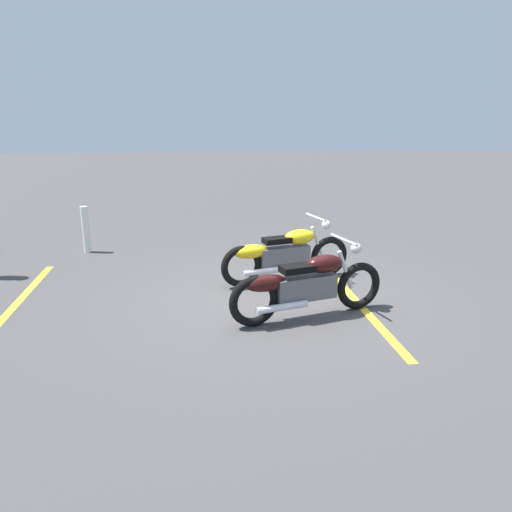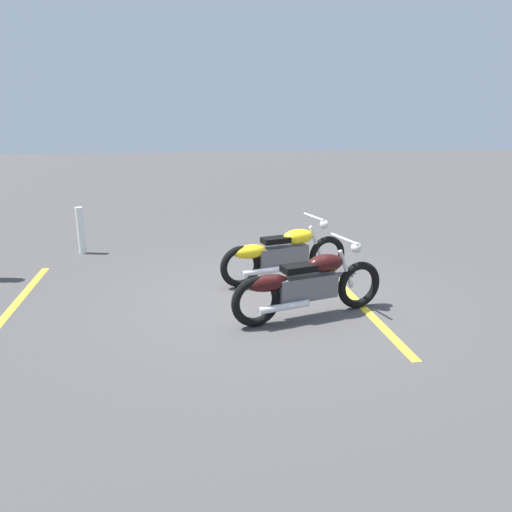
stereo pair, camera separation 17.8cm
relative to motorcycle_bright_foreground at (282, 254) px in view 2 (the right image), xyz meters
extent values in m
plane|color=#474444|center=(0.14, 0.72, -0.46)|extent=(60.00, 60.00, 0.00)
torus|color=black|center=(-0.80, -0.25, -0.13)|extent=(0.67, 0.30, 0.67)
torus|color=black|center=(0.69, 0.21, -0.13)|extent=(0.67, 0.30, 0.67)
cube|color=#59595E|center=(-0.01, -0.01, -0.04)|extent=(0.87, 0.46, 0.32)
ellipsoid|color=yellow|center=(-0.26, -0.08, 0.26)|extent=(0.58, 0.42, 0.24)
ellipsoid|color=yellow|center=(0.54, 0.16, 0.10)|extent=(0.61, 0.39, 0.22)
cube|color=black|center=(0.12, 0.03, 0.24)|extent=(0.49, 0.36, 0.09)
cylinder|color=silver|center=(-0.58, -0.18, 0.13)|extent=(0.27, 0.13, 0.56)
cylinder|color=silver|center=(-0.53, -0.17, 0.56)|extent=(0.22, 0.60, 0.04)
sphere|color=silver|center=(-0.72, -0.22, 0.42)|extent=(0.15, 0.15, 0.15)
cylinder|color=silver|center=(0.34, 0.25, -0.20)|extent=(0.70, 0.29, 0.09)
torus|color=black|center=(-0.88, 1.24, -0.13)|extent=(0.67, 0.30, 0.67)
torus|color=black|center=(0.61, 1.70, -0.13)|extent=(0.67, 0.30, 0.67)
cube|color=#59595E|center=(-0.08, 1.48, -0.04)|extent=(0.87, 0.46, 0.32)
ellipsoid|color=black|center=(-0.34, 1.40, 0.26)|extent=(0.58, 0.42, 0.24)
ellipsoid|color=black|center=(0.46, 1.65, 0.10)|extent=(0.61, 0.40, 0.22)
cube|color=black|center=(0.04, 1.52, 0.24)|extent=(0.49, 0.36, 0.09)
cylinder|color=silver|center=(-0.66, 1.30, 0.13)|extent=(0.27, 0.13, 0.56)
cylinder|color=silver|center=(-0.61, 1.32, 0.56)|extent=(0.22, 0.60, 0.04)
sphere|color=silver|center=(-0.80, 1.26, 0.42)|extent=(0.15, 0.15, 0.15)
cylinder|color=silver|center=(0.26, 1.73, -0.20)|extent=(0.70, 0.29, 0.09)
cylinder|color=white|center=(3.61, -2.07, -0.01)|extent=(0.14, 0.14, 0.91)
cube|color=yellow|center=(-0.95, 1.24, -0.46)|extent=(0.28, 3.20, 0.01)
cube|color=yellow|center=(3.96, 0.48, -0.46)|extent=(0.28, 3.20, 0.01)
camera|label=1|loc=(1.07, 7.42, 2.13)|focal=34.10mm
camera|label=2|loc=(1.24, 7.40, 2.13)|focal=34.10mm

